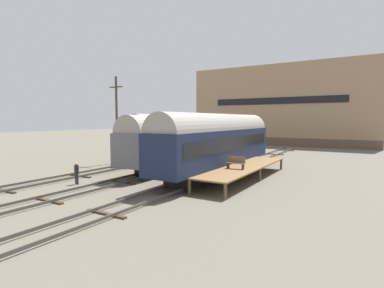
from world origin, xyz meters
name	(u,v)px	position (x,y,z in m)	size (l,w,h in m)	color
ground_plane	(147,176)	(0.00, 0.00, 0.00)	(200.00, 200.00, 0.00)	#60594C
track_left	(107,170)	(-4.77, 0.00, 0.14)	(2.60, 60.00, 0.26)	#4C4742
track_middle	(147,175)	(0.00, 0.00, 0.14)	(2.60, 60.00, 0.26)	#4C4742
track_right	(196,180)	(4.77, 0.00, 0.14)	(2.60, 60.00, 0.26)	#4C4742
train_car_grey	(188,138)	(0.00, 6.60, 2.90)	(3.06, 18.44, 5.11)	black
train_car_green	(176,133)	(-4.77, 11.52, 3.05)	(2.95, 15.72, 5.34)	black
train_car_navy	(219,140)	(4.77, 3.81, 2.99)	(2.93, 17.27, 5.24)	black
station_platform	(245,167)	(7.48, 2.95, 0.98)	(2.78, 13.04, 1.06)	brown
bench	(236,162)	(7.38, 1.39, 1.55)	(1.40, 0.40, 0.91)	brown
person_worker	(77,171)	(-2.41, -5.11, 0.97)	(0.32, 0.32, 1.62)	#282833
utility_pole	(117,119)	(-7.61, 4.23, 4.83)	(1.80, 0.24, 9.33)	#473828
warehouse_building	(285,106)	(1.02, 41.48, 7.39)	(33.44, 12.56, 14.77)	brown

